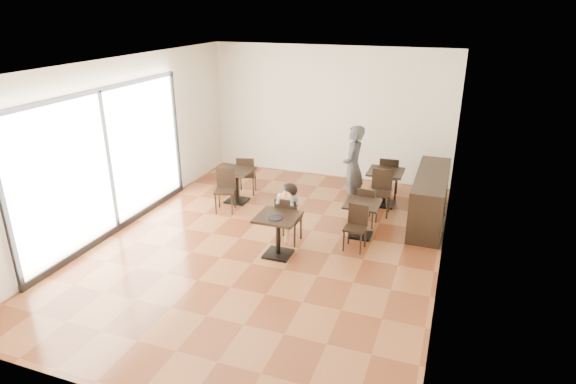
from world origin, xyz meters
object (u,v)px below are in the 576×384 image
at_px(chair_left_a, 247,175).
at_px(chair_back_a, 389,176).
at_px(cafe_table_left, 236,186).
at_px(chair_left_b, 225,191).
at_px(child_chair, 289,219).
at_px(chair_back_b, 380,193).
at_px(child_table, 278,236).
at_px(child, 289,213).
at_px(cafe_table_mid, 361,220).
at_px(chair_mid_b, 355,229).
at_px(chair_mid_a, 367,206).
at_px(adult_patron, 353,167).
at_px(cafe_table_back, 384,188).

bearing_deg(chair_left_a, chair_back_a, -179.10).
distance_m(cafe_table_left, chair_left_b, 0.56).
bearing_deg(child_chair, chair_back_b, -126.98).
height_order(child_table, chair_back_b, chair_back_b).
bearing_deg(child, cafe_table_mid, 29.28).
bearing_deg(chair_mid_b, cafe_table_mid, 93.67).
bearing_deg(cafe_table_left, chair_left_a, 90.00).
distance_m(chair_mid_a, chair_back_b, 0.59).
relative_size(chair_mid_a, chair_mid_b, 1.00).
bearing_deg(child_chair, adult_patron, -108.91).
xyz_separation_m(child_chair, cafe_table_mid, (1.20, 0.67, -0.12)).
relative_size(cafe_table_mid, chair_mid_a, 0.83).
relative_size(chair_mid_a, chair_left_a, 0.90).
xyz_separation_m(cafe_table_left, chair_left_b, (0.00, -0.55, 0.08)).
bearing_deg(chair_mid_a, cafe_table_mid, 93.67).
bearing_deg(adult_patron, chair_back_b, 65.99).
bearing_deg(chair_back_b, chair_left_a, 173.82).
relative_size(chair_left_a, chair_left_b, 1.00).
bearing_deg(cafe_table_back, child_chair, -119.95).
relative_size(cafe_table_left, cafe_table_back, 0.96).
distance_m(child_chair, adult_patron, 2.20).
xyz_separation_m(child_chair, cafe_table_left, (-1.74, 1.41, -0.08)).
relative_size(child_table, chair_back_a, 0.80).
relative_size(adult_patron, chair_back_b, 1.90).
relative_size(chair_left_a, chair_back_a, 0.96).
xyz_separation_m(child, cafe_table_left, (-1.74, 1.41, -0.20)).
relative_size(child, chair_mid_a, 1.41).
distance_m(child_table, cafe_table_left, 2.62).
height_order(child, chair_left_a, child).
xyz_separation_m(adult_patron, chair_back_b, (0.65, -0.25, -0.42)).
height_order(chair_mid_b, chair_back_b, chair_back_b).
bearing_deg(adult_patron, cafe_table_back, 111.80).
relative_size(cafe_table_back, chair_back_b, 0.83).
bearing_deg(adult_patron, child, -21.88).
bearing_deg(chair_mid_b, chair_left_a, 151.56).
distance_m(child_table, adult_patron, 2.73).
height_order(chair_mid_a, chair_left_b, chair_left_b).
distance_m(chair_mid_b, chair_back_a, 2.77).
height_order(cafe_table_mid, chair_back_a, chair_back_a).
distance_m(child_table, cafe_table_mid, 1.71).
distance_m(child_chair, chair_back_a, 3.19).
distance_m(adult_patron, chair_mid_b, 2.04).
height_order(chair_mid_a, chair_left_a, chair_left_a).
bearing_deg(cafe_table_back, child, -119.95).
distance_m(cafe_table_left, chair_back_a, 3.42).
relative_size(adult_patron, cafe_table_mid, 2.65).
bearing_deg(child_table, child, 90.00).
distance_m(child_table, chair_mid_b, 1.37).
distance_m(cafe_table_mid, chair_mid_a, 0.55).
xyz_separation_m(child_chair, chair_mid_b, (1.20, 0.12, -0.05)).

